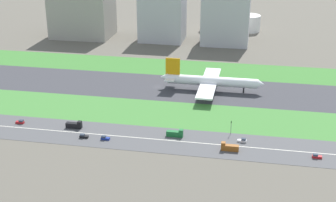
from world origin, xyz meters
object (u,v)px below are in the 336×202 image
(airliner, at_px, (210,81))
(car_0, at_px, (317,156))
(hangar_building, at_px, (162,17))
(office_tower, at_px, (226,17))
(truck_0, at_px, (74,125))
(fuel_tank_centre, at_px, (248,23))
(car_6, at_px, (105,138))
(fuel_tank_west, at_px, (214,21))
(truck_1, at_px, (229,147))
(truck_2, at_px, (175,134))
(terminal_building, at_px, (82,13))
(car_5, at_px, (242,140))
(traffic_light, at_px, (231,126))
(car_1, at_px, (84,136))
(car_3, at_px, (20,122))

(airliner, distance_m, car_0, 97.47)
(hangar_building, distance_m, office_tower, 53.38)
(truck_0, xyz_separation_m, fuel_tank_centre, (80.99, 227.00, 5.58))
(car_6, relative_size, fuel_tank_west, 0.20)
(truck_1, xyz_separation_m, hangar_building, (-70.76, 192.00, 17.91))
(truck_2, distance_m, fuel_tank_west, 227.11)
(car_6, xyz_separation_m, terminal_building, (-80.00, 192.00, 19.37))
(truck_1, height_order, car_5, truck_1)
(truck_0, xyz_separation_m, car_6, (19.71, -10.00, -0.75))
(truck_0, bearing_deg, traffic_light, 5.65)
(truck_0, height_order, truck_2, same)
(car_0, bearing_deg, truck_2, -8.37)
(car_5, xyz_separation_m, office_tower, (-23.15, 182.00, 20.98))
(car_6, bearing_deg, car_5, -171.55)
(car_1, distance_m, car_0, 112.90)
(airliner, relative_size, car_5, 14.77)
(terminal_building, xyz_separation_m, fuel_tank_centre, (141.28, 45.00, -13.05))
(fuel_tank_centre, bearing_deg, fuel_tank_west, 180.00)
(office_tower, bearing_deg, car_0, -73.31)
(car_0, xyz_separation_m, office_tower, (-57.56, 192.00, 20.98))
(truck_2, bearing_deg, terminal_building, 122.01)
(truck_2, height_order, office_tower, office_tower)
(truck_0, distance_m, traffic_light, 81.20)
(truck_0, height_order, car_1, truck_0)
(truck_1, bearing_deg, hangar_building, -69.77)
(truck_0, relative_size, hangar_building, 0.21)
(car_0, bearing_deg, car_3, -3.77)
(truck_2, distance_m, terminal_building, 215.43)
(truck_2, distance_m, hangar_building, 187.85)
(truck_0, bearing_deg, terminal_building, 108.33)
(truck_2, bearing_deg, truck_0, 180.00)
(car_0, height_order, terminal_building, terminal_building)
(truck_0, bearing_deg, hangar_building, 86.68)
(car_6, distance_m, fuel_tank_centre, 244.87)
(car_5, distance_m, office_tower, 184.66)
(car_0, distance_m, fuel_tank_west, 247.57)
(truck_1, distance_m, fuel_tank_west, 239.11)
(car_1, bearing_deg, terminal_building, -70.28)
(truck_2, relative_size, terminal_building, 0.17)
(car_1, height_order, car_5, same)
(fuel_tank_west, bearing_deg, car_5, -80.79)
(terminal_building, xyz_separation_m, fuel_tank_west, (110.50, 45.00, -12.52))
(traffic_light, xyz_separation_m, fuel_tank_west, (-30.55, 219.01, 3.49))
(truck_0, distance_m, office_tower, 193.94)
(office_tower, bearing_deg, car_5, -82.75)
(truck_1, height_order, car_0, truck_1)
(airliner, height_order, car_0, airliner)
(traffic_light, relative_size, terminal_building, 0.14)
(car_5, relative_size, office_tower, 0.10)
(car_3, bearing_deg, office_tower, 62.59)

